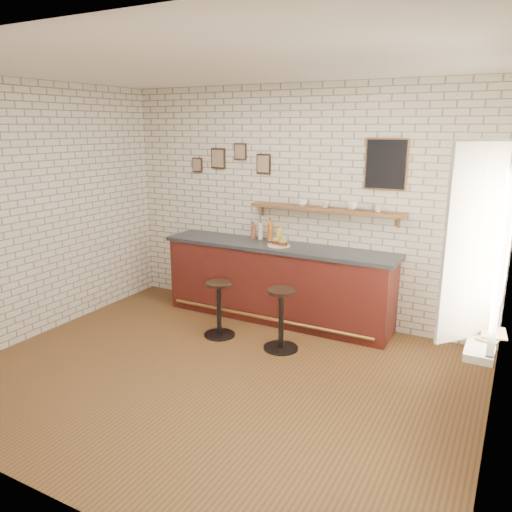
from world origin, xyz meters
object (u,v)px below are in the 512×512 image
Objects in this scene: ciabatta_sandwich at (280,242)px; bitters_bottle_brown at (253,232)px; bar_counter at (277,282)px; condiment_bottle_yellow at (279,235)px; bar_stool_left at (219,307)px; shelf_cup_a at (303,203)px; shelf_cup_c at (352,206)px; shelf_cup_b at (325,204)px; shelf_cup_d at (378,208)px; bitters_bottle_white at (260,232)px; sandwich_plate at (279,245)px; book_lower at (480,335)px; bar_stool_right at (281,317)px; bitters_bottle_amber at (270,231)px; book_upper at (481,331)px.

bitters_bottle_brown is at bearing 155.01° from ciabatta_sandwich.
bar_counter is 15.16× the size of condiment_bottle_yellow.
shelf_cup_a is (0.63, 1.02, 1.18)m from bar_stool_left.
shelf_cup_c is at bearing 16.64° from ciabatta_sandwich.
bar_counter is 14.06× the size of bitters_bottle_brown.
shelf_cup_d is at bearing -65.68° from shelf_cup_b.
ciabatta_sandwich is 1.08× the size of bitters_bottle_white.
bar_counter is at bearing -28.28° from bitters_bottle_white.
shelf_cup_d reaches higher than bar_stool_left.
bitters_bottle_brown reaches higher than sandwich_plate.
condiment_bottle_yellow is at bearing 110.62° from bar_counter.
ciabatta_sandwich is 1.00m from shelf_cup_c.
bitters_bottle_white is 3.44m from book_lower.
sandwich_plate is 3.10× the size of shelf_cup_b.
shelf_cup_d reaches higher than bar_stool_right.
condiment_bottle_yellow is at bearing 115.35° from sandwich_plate.
bitters_bottle_white is at bearing 180.00° from bitters_bottle_amber.
shelf_cup_c reaches higher than bar_stool_left.
book_upper is (2.09, -0.85, 0.58)m from bar_stool_right.
bitters_bottle_amber is at bearing 136.15° from sandwich_plate.
sandwich_plate is 1.31m from shelf_cup_d.
bitters_bottle_white reaches higher than sandwich_plate.
bar_counter is 12.54× the size of bitters_bottle_white.
bar_stool_right is 7.24× the size of shelf_cup_d.
bar_stool_right is at bearing -56.86° from bitters_bottle_amber.
bar_counter is 1.19m from shelf_cup_b.
bitters_bottle_brown is at bearing 132.13° from bar_stool_right.
condiment_bottle_yellow is (0.28, -0.00, -0.01)m from bitters_bottle_white.
bar_stool_right is 5.41× the size of shelf_cup_c.
sandwich_plate is at bearing 117.99° from bar_stool_right.
shelf_cup_c is at bearing 0.85° from condiment_bottle_yellow.
bar_stool_left is (-0.17, -1.01, -0.77)m from bitters_bottle_amber.
shelf_cup_c is at bearing 0.75° from bitters_bottle_amber.
bitters_bottle_white is 2.74× the size of shelf_cup_b.
shelf_cup_a is (0.60, 0.01, 0.43)m from bitters_bottle_white.
bitters_bottle_amber is at bearing 139.23° from book_upper.
shelf_cup_a reaches higher than shelf_cup_b.
ciabatta_sandwich is 1.10× the size of book_upper.
bar_stool_left is at bearing -107.06° from condiment_bottle_yellow.
condiment_bottle_yellow is 1.06m from shelf_cup_c.
bitters_bottle_amber reaches higher than bar_stool_left.
bar_stool_right is at bearing -161.90° from shelf_cup_b.
bar_stool_right is (0.44, -0.81, -0.12)m from bar_counter.
bitters_bottle_amber is 2.66× the size of shelf_cup_a.
shelf_cup_c is (0.34, 0.00, 0.01)m from shelf_cup_b.
book_lower is at bearing -33.42° from ciabatta_sandwich.
bitters_bottle_white is at bearing 151.72° from bar_counter.
condiment_bottle_yellow is (0.13, -0.00, -0.04)m from bitters_bottle_amber.
shelf_cup_d is at bearing 0.58° from bitters_bottle_amber.
book_lower is at bearing -34.38° from bitters_bottle_amber.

